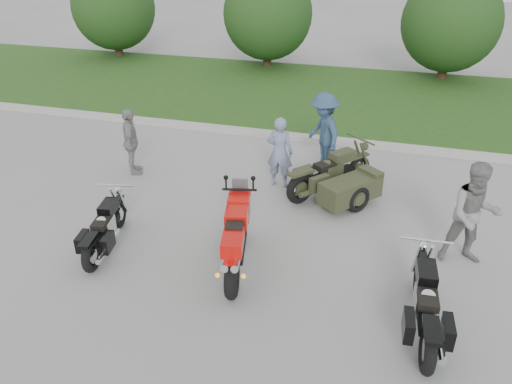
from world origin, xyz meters
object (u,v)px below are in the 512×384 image
(person_denim, at_px, (323,133))
(person_back, at_px, (131,142))
(sportbike_red, at_px, (236,237))
(person_stripe, at_px, (280,152))
(cruiser_left, at_px, (104,231))
(person_grey, at_px, (474,215))
(cruiser_right, at_px, (426,308))
(cruiser_sidecar, at_px, (341,183))

(person_denim, relative_size, person_back, 1.20)
(person_back, bearing_deg, sportbike_red, -155.49)
(sportbike_red, xyz_separation_m, person_stripe, (-0.05, 3.31, 0.19))
(sportbike_red, bearing_deg, person_stripe, 77.99)
(cruiser_left, bearing_deg, person_grey, 2.10)
(person_denim, bearing_deg, person_stripe, -71.33)
(person_back, bearing_deg, cruiser_left, 173.62)
(person_stripe, bearing_deg, cruiser_right, 131.54)
(cruiser_left, bearing_deg, sportbike_red, -8.10)
(person_stripe, xyz_separation_m, person_grey, (3.89, -1.97, 0.13))
(person_denim, bearing_deg, cruiser_right, -11.03)
(cruiser_right, height_order, person_back, person_back)
(person_grey, bearing_deg, cruiser_right, -120.89)
(cruiser_left, relative_size, person_back, 1.26)
(cruiser_right, xyz_separation_m, person_stripe, (-3.15, 4.04, 0.38))
(sportbike_red, xyz_separation_m, person_denim, (0.74, 4.41, 0.33))
(person_denim, height_order, person_back, person_denim)
(cruiser_left, height_order, person_back, person_back)
(cruiser_right, relative_size, person_denim, 1.18)
(sportbike_red, distance_m, cruiser_right, 3.19)
(sportbike_red, xyz_separation_m, cruiser_sidecar, (1.39, 2.92, -0.20))
(sportbike_red, relative_size, cruiser_right, 0.99)
(cruiser_left, bearing_deg, person_denim, 43.63)
(cruiser_right, bearing_deg, person_back, 147.41)
(cruiser_right, bearing_deg, person_denim, 110.96)
(person_stripe, height_order, person_grey, person_grey)
(cruiser_right, relative_size, person_stripe, 1.38)
(cruiser_right, xyz_separation_m, cruiser_sidecar, (-1.71, 3.65, -0.01))
(sportbike_red, distance_m, person_grey, 4.07)
(sportbike_red, bearing_deg, cruiser_sidecar, 51.58)
(cruiser_right, height_order, person_grey, person_grey)
(cruiser_sidecar, xyz_separation_m, person_back, (-4.97, 0.04, 0.37))
(sportbike_red, relative_size, cruiser_sidecar, 1.02)
(cruiser_left, bearing_deg, person_back, 98.62)
(cruiser_sidecar, relative_size, person_back, 1.37)
(cruiser_sidecar, height_order, person_grey, person_grey)
(cruiser_right, bearing_deg, person_grey, 66.79)
(sportbike_red, xyz_separation_m, person_back, (-3.58, 2.96, 0.17))
(person_back, bearing_deg, person_grey, -128.24)
(sportbike_red, bearing_deg, cruiser_left, 169.91)
(person_grey, distance_m, person_denim, 4.36)
(person_grey, bearing_deg, sportbike_red, -172.10)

